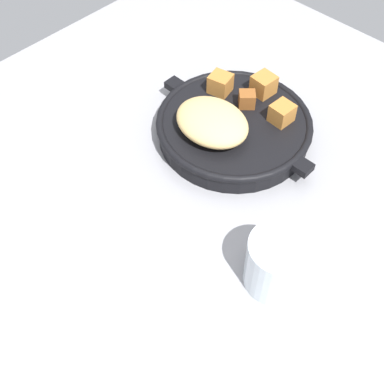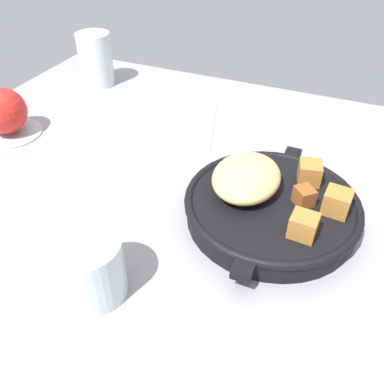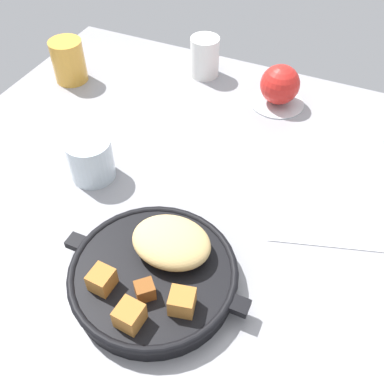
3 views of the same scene
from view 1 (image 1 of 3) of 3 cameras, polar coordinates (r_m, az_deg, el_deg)
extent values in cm
cube|color=gray|center=(73.28, 1.04, -1.41)|extent=(95.62, 101.73, 2.40)
cylinder|color=black|center=(79.72, 4.70, 7.14)|extent=(23.42, 23.42, 3.29)
torus|color=black|center=(78.76, 4.77, 7.85)|extent=(24.16, 24.16, 1.20)
cube|color=black|center=(85.36, -1.94, 11.93)|extent=(2.64, 2.40, 1.20)
cube|color=black|center=(74.19, 12.31, 2.77)|extent=(2.64, 2.40, 1.20)
ellipsoid|color=tan|center=(75.26, 2.27, 7.88)|extent=(11.66, 9.28, 4.06)
cube|color=#A86B2D|center=(82.55, 3.20, 12.09)|extent=(3.87, 3.73, 3.09)
cube|color=brown|center=(80.47, 6.19, 10.32)|extent=(3.36, 3.35, 2.50)
cube|color=#A86B2D|center=(82.91, 8.06, 11.86)|extent=(3.45, 3.55, 3.19)
cube|color=#A86B2D|center=(78.66, 9.88, 8.84)|extent=(3.18, 3.39, 2.98)
cube|color=silver|center=(85.14, -14.95, 7.42)|extent=(19.75, 7.34, 0.36)
cylinder|color=silver|center=(62.90, 9.57, -7.86)|extent=(7.86, 7.86, 7.75)
camera|label=2|loc=(0.56, 51.02, 13.61)|focal=37.88mm
camera|label=3|loc=(0.92, 12.91, 50.37)|focal=41.76mm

